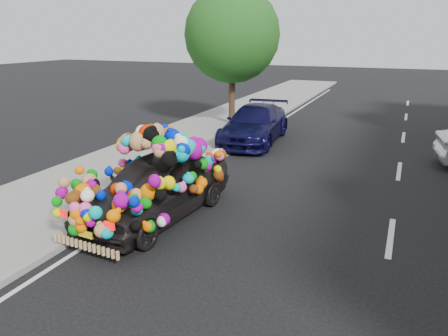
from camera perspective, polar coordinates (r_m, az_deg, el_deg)
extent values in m
plane|color=black|center=(10.47, 0.87, -5.68)|extent=(100.00, 100.00, 0.00)
cube|color=gray|center=(12.60, -17.58, -2.22)|extent=(4.00, 60.00, 0.12)
cube|color=gray|center=(11.48, -10.09, -3.52)|extent=(0.15, 60.00, 0.13)
cylinder|color=#332114|center=(20.07, 1.03, 9.39)|extent=(0.28, 0.28, 2.73)
sphere|color=#154C14|center=(19.89, 1.07, 17.02)|extent=(4.20, 4.20, 4.20)
imported|color=black|center=(10.05, -8.81, -2.35)|extent=(2.15, 4.52, 1.49)
cube|color=red|center=(8.92, -20.47, -5.57)|extent=(0.22, 0.08, 0.14)
cube|color=red|center=(8.11, -14.78, -7.31)|extent=(0.22, 0.08, 0.14)
cube|color=yellow|center=(8.62, -17.63, -8.26)|extent=(0.34, 0.07, 0.12)
imported|color=#0B0932|center=(17.11, 4.03, 5.75)|extent=(2.30, 4.95, 1.40)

